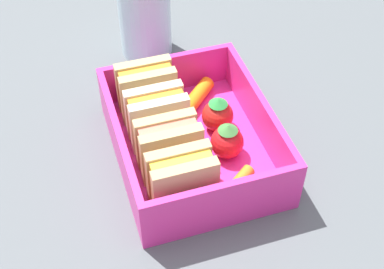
# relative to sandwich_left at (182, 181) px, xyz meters

# --- Properties ---
(ground_plane) EXTENTS (1.20, 1.20, 0.02)m
(ground_plane) POSITION_rel_sandwich_left_xyz_m (0.06, -0.03, -0.05)
(ground_plane) COLOR #53595C
(bento_tray) EXTENTS (0.17, 0.14, 0.01)m
(bento_tray) POSITION_rel_sandwich_left_xyz_m (0.06, -0.03, -0.03)
(bento_tray) COLOR #E02E93
(bento_tray) RESTS_ON ground_plane
(bento_rim) EXTENTS (0.17, 0.14, 0.04)m
(bento_rim) POSITION_rel_sandwich_left_xyz_m (0.06, -0.03, -0.01)
(bento_rim) COLOR #E02E93
(bento_rim) RESTS_ON bento_tray
(sandwich_left) EXTENTS (0.03, 0.05, 0.05)m
(sandwich_left) POSITION_rel_sandwich_left_xyz_m (0.00, 0.00, 0.00)
(sandwich_left) COLOR tan
(sandwich_left) RESTS_ON bento_tray
(sandwich_center_left) EXTENTS (0.03, 0.05, 0.05)m
(sandwich_center_left) POSITION_rel_sandwich_left_xyz_m (0.04, 0.00, 0.00)
(sandwich_center_left) COLOR tan
(sandwich_center_left) RESTS_ON bento_tray
(sandwich_center) EXTENTS (0.03, 0.05, 0.05)m
(sandwich_center) POSITION_rel_sandwich_left_xyz_m (0.08, 0.00, 0.00)
(sandwich_center) COLOR beige
(sandwich_center) RESTS_ON bento_tray
(sandwich_center_right) EXTENTS (0.03, 0.05, 0.05)m
(sandwich_center_right) POSITION_rel_sandwich_left_xyz_m (0.12, 0.00, 0.00)
(sandwich_center_right) COLOR tan
(sandwich_center_right) RESTS_ON bento_tray
(carrot_stick_left) EXTENTS (0.03, 0.04, 0.01)m
(carrot_stick_left) POSITION_rel_sandwich_left_xyz_m (-0.00, -0.05, -0.02)
(carrot_stick_left) COLOR orange
(carrot_stick_left) RESTS_ON bento_tray
(strawberry_far_left) EXTENTS (0.03, 0.03, 0.04)m
(strawberry_far_left) POSITION_rel_sandwich_left_xyz_m (0.04, -0.05, -0.01)
(strawberry_far_left) COLOR red
(strawberry_far_left) RESTS_ON bento_tray
(strawberry_left) EXTENTS (0.03, 0.03, 0.04)m
(strawberry_left) POSITION_rel_sandwich_left_xyz_m (0.07, -0.06, -0.01)
(strawberry_left) COLOR red
(strawberry_left) RESTS_ON bento_tray
(carrot_stick_far_left) EXTENTS (0.04, 0.04, 0.01)m
(carrot_stick_far_left) POSITION_rel_sandwich_left_xyz_m (0.11, -0.05, -0.02)
(carrot_stick_far_left) COLOR orange
(carrot_stick_far_left) RESTS_ON bento_tray
(drinking_glass) EXTENTS (0.06, 0.06, 0.09)m
(drinking_glass) POSITION_rel_sandwich_left_xyz_m (0.23, -0.02, 0.00)
(drinking_glass) COLOR silver
(drinking_glass) RESTS_ON ground_plane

